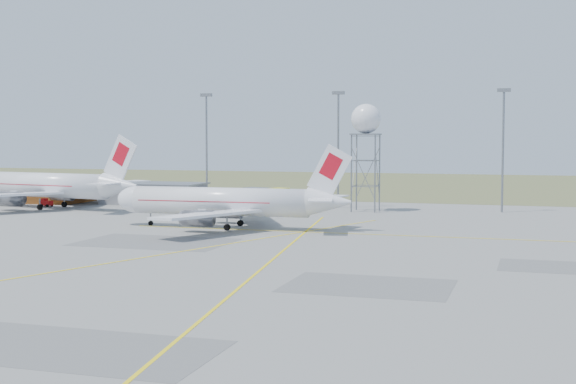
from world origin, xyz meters
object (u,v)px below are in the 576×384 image
(radar_tower, at_px, (366,151))
(fire_truck, at_px, (265,199))
(airliner_far, at_px, (45,186))
(baggage_tug, at_px, (46,204))
(airliner_main, at_px, (225,202))

(radar_tower, distance_m, fire_truck, 19.40)
(airliner_far, bearing_deg, baggage_tug, -48.84)
(fire_truck, xyz_separation_m, baggage_tug, (-38.96, -7.19, -1.24))
(fire_truck, height_order, baggage_tug, fire_truck)
(airliner_far, xyz_separation_m, baggage_tug, (-1.57, 2.52, -3.40))
(airliner_main, xyz_separation_m, airliner_far, (-41.38, 18.97, 0.41))
(airliner_far, xyz_separation_m, fire_truck, (37.39, 9.71, -2.16))
(radar_tower, distance_m, baggage_tug, 57.87)
(baggage_tug, bearing_deg, airliner_main, -25.77)
(airliner_main, xyz_separation_m, baggage_tug, (-42.96, 21.50, -2.99))
(radar_tower, xyz_separation_m, fire_truck, (-17.48, -1.30, -8.31))
(fire_truck, bearing_deg, baggage_tug, -149.59)
(fire_truck, bearing_deg, radar_tower, 24.20)
(fire_truck, bearing_deg, airliner_main, -62.11)
(fire_truck, bearing_deg, airliner_far, -145.48)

